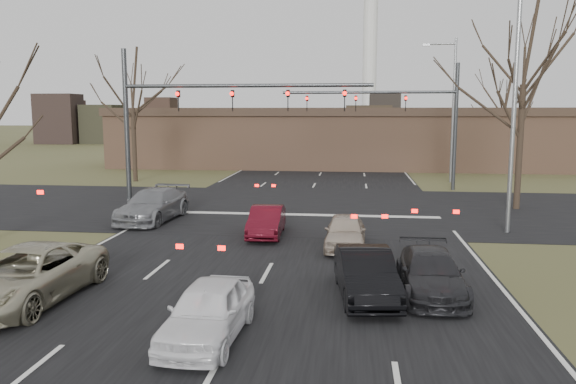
% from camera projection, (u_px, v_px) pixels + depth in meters
% --- Properties ---
extents(ground, '(360.00, 360.00, 0.00)m').
position_uv_depth(ground, '(249.00, 307.00, 14.44)').
color(ground, '#484826').
rests_on(ground, ground).
extents(road_main, '(14.00, 300.00, 0.02)m').
position_uv_depth(road_main, '(333.00, 150.00, 73.43)').
color(road_main, black).
rests_on(road_main, ground).
extents(road_cross, '(200.00, 14.00, 0.02)m').
position_uv_depth(road_cross, '(302.00, 208.00, 29.18)').
color(road_cross, black).
rests_on(road_cross, ground).
extents(building, '(42.40, 10.40, 5.30)m').
position_uv_depth(building, '(347.00, 137.00, 51.19)').
color(building, '#90674D').
rests_on(building, ground).
extents(mast_arm_near, '(12.12, 0.24, 8.00)m').
position_uv_depth(mast_arm_near, '(191.00, 110.00, 27.10)').
color(mast_arm_near, '#383A3D').
rests_on(mast_arm_near, ground).
extents(mast_arm_far, '(11.12, 0.24, 8.00)m').
position_uv_depth(mast_arm_far, '(411.00, 111.00, 35.63)').
color(mast_arm_far, '#383A3D').
rests_on(mast_arm_far, ground).
extents(streetlight_right_near, '(2.34, 0.25, 10.00)m').
position_uv_depth(streetlight_right_near, '(510.00, 96.00, 22.46)').
color(streetlight_right_near, gray).
rests_on(streetlight_right_near, ground).
extents(streetlight_right_far, '(2.34, 0.25, 10.00)m').
position_uv_depth(streetlight_right_far, '(451.00, 103.00, 39.12)').
color(streetlight_right_far, gray).
rests_on(streetlight_right_far, ground).
extents(tree_right_near, '(6.90, 6.90, 11.50)m').
position_uv_depth(tree_right_near, '(526.00, 31.00, 27.64)').
color(tree_right_near, black).
rests_on(tree_right_near, ground).
extents(tree_left_far, '(5.70, 5.70, 9.50)m').
position_uv_depth(tree_left_far, '(132.00, 78.00, 39.47)').
color(tree_left_far, black).
rests_on(tree_left_far, ground).
extents(tree_right_far, '(5.40, 5.40, 9.00)m').
position_uv_depth(tree_right_far, '(506.00, 87.00, 46.14)').
color(tree_right_far, black).
rests_on(tree_right_far, ground).
extents(car_silver_suv, '(2.62, 5.30, 1.45)m').
position_uv_depth(car_silver_suv, '(26.00, 275.00, 14.71)').
color(car_silver_suv, '#ACA78B').
rests_on(car_silver_suv, ground).
extents(car_white_sedan, '(1.68, 3.82, 1.28)m').
position_uv_depth(car_white_sedan, '(208.00, 311.00, 12.31)').
color(car_white_sedan, white).
rests_on(car_white_sedan, ground).
extents(car_black_hatch, '(1.87, 4.13, 1.31)m').
position_uv_depth(car_black_hatch, '(366.00, 274.00, 15.06)').
color(car_black_hatch, black).
rests_on(car_black_hatch, ground).
extents(car_charcoal_sedan, '(1.68, 4.11, 1.19)m').
position_uv_depth(car_charcoal_sedan, '(431.00, 273.00, 15.34)').
color(car_charcoal_sedan, black).
rests_on(car_charcoal_sedan, ground).
extents(car_grey_ahead, '(2.43, 5.17, 1.46)m').
position_uv_depth(car_grey_ahead, '(153.00, 205.00, 25.74)').
color(car_grey_ahead, gray).
rests_on(car_grey_ahead, ground).
extents(car_red_ahead, '(1.41, 3.67, 1.19)m').
position_uv_depth(car_red_ahead, '(267.00, 221.00, 22.59)').
color(car_red_ahead, '#4B0A15').
rests_on(car_red_ahead, ground).
extents(car_silver_ahead, '(1.51, 3.65, 1.24)m').
position_uv_depth(car_silver_ahead, '(345.00, 232.00, 20.54)').
color(car_silver_ahead, '#C5B39F').
rests_on(car_silver_ahead, ground).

